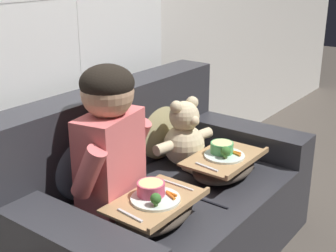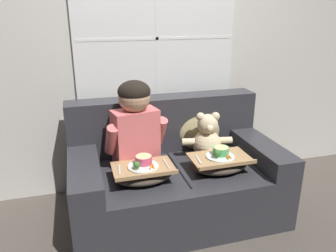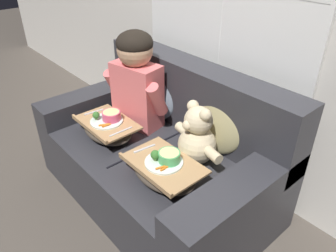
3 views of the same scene
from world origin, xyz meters
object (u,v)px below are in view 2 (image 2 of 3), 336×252
object	(u,v)px
throw_pillow_behind_child	(132,134)
teddy_bear	(207,139)
lap_tray_teddy	(220,163)
lap_tray_child	(143,173)
throw_pillow_behind_teddy	(199,127)
child_figure	(135,121)
couch	(173,174)

from	to	relation	value
throw_pillow_behind_child	teddy_bear	distance (m)	0.63
lap_tray_teddy	lap_tray_child	bearing A→B (deg)	179.94
throw_pillow_behind_child	lap_tray_teddy	bearing A→B (deg)	-37.21
throw_pillow_behind_teddy	child_figure	xyz separation A→B (m)	(-0.59, -0.19, 0.18)
couch	throw_pillow_behind_child	size ratio (longest dim) A/B	3.73
throw_pillow_behind_child	teddy_bear	size ratio (longest dim) A/B	1.04
teddy_bear	lap_tray_teddy	distance (m)	0.28
lap_tray_child	child_figure	bearing A→B (deg)	90.02
teddy_bear	lap_tray_teddy	world-z (taller)	teddy_bear
child_figure	couch	bearing A→B (deg)	-4.81
throw_pillow_behind_teddy	lap_tray_child	world-z (taller)	throw_pillow_behind_teddy
lap_tray_child	throw_pillow_behind_teddy	bearing A→B (deg)	37.21
couch	lap_tray_teddy	world-z (taller)	couch
child_figure	lap_tray_child	distance (m)	0.40
couch	lap_tray_teddy	xyz separation A→B (m)	(0.30, -0.24, 0.18)
teddy_bear	lap_tray_child	size ratio (longest dim) A/B	0.97
child_figure	lap_tray_child	world-z (taller)	child_figure
throw_pillow_behind_child	child_figure	bearing A→B (deg)	-89.93
throw_pillow_behind_teddy	lap_tray_teddy	size ratio (longest dim) A/B	0.92
teddy_bear	lap_tray_teddy	bearing A→B (deg)	-89.68
throw_pillow_behind_teddy	teddy_bear	size ratio (longest dim) A/B	0.99
teddy_bear	couch	bearing A→B (deg)	-175.96
throw_pillow_behind_child	throw_pillow_behind_teddy	xyz separation A→B (m)	(0.59, 0.00, 0.00)
couch	lap_tray_child	world-z (taller)	couch
child_figure	lap_tray_teddy	world-z (taller)	child_figure
child_figure	throw_pillow_behind_child	bearing A→B (deg)	90.07
couch	throw_pillow_behind_teddy	distance (m)	0.48
throw_pillow_behind_teddy	throw_pillow_behind_child	bearing A→B (deg)	180.00
throw_pillow_behind_teddy	couch	bearing A→B (deg)	-144.16
child_figure	lap_tray_teddy	size ratio (longest dim) A/B	1.51
teddy_bear	throw_pillow_behind_teddy	bearing A→B (deg)	89.71
couch	lap_tray_child	size ratio (longest dim) A/B	3.74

